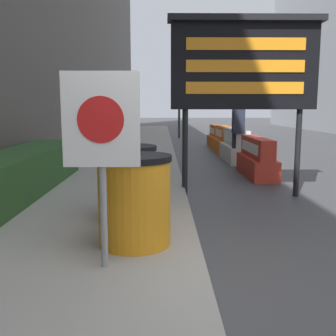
# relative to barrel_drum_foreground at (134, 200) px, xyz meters

# --- Properties ---
(ground_plane) EXTENTS (120.00, 120.00, 0.00)m
(ground_plane) POSITION_rel_barrel_drum_foreground_xyz_m (0.68, -0.74, -0.63)
(ground_plane) COLOR #3F3F42
(sidewalk_left) EXTENTS (3.35, 56.00, 0.17)m
(sidewalk_left) POSITION_rel_barrel_drum_foreground_xyz_m (-1.00, -0.74, -0.55)
(sidewalk_left) COLOR gray
(sidewalk_left) RESTS_ON ground_plane
(hedge_strip) EXTENTS (0.90, 5.46, 0.69)m
(hedge_strip) POSITION_rel_barrel_drum_foreground_xyz_m (-2.07, 2.19, -0.12)
(hedge_strip) COLOR #284C23
(hedge_strip) RESTS_ON sidewalk_left
(barrel_drum_foreground) EXTENTS (0.76, 0.76, 0.92)m
(barrel_drum_foreground) POSITION_rel_barrel_drum_foreground_xyz_m (0.00, 0.00, 0.00)
(barrel_drum_foreground) COLOR orange
(barrel_drum_foreground) RESTS_ON sidewalk_left
(barrel_drum_middle) EXTENTS (0.76, 0.76, 0.92)m
(barrel_drum_middle) POSITION_rel_barrel_drum_foreground_xyz_m (-0.17, 0.98, 0.00)
(barrel_drum_middle) COLOR orange
(barrel_drum_middle) RESTS_ON sidewalk_left
(warning_sign) EXTENTS (0.65, 0.08, 1.69)m
(warning_sign) POSITION_rel_barrel_drum_foreground_xyz_m (-0.23, -0.60, 0.71)
(warning_sign) COLOR gray
(warning_sign) RESTS_ON sidewalk_left
(message_board) EXTENTS (2.61, 0.36, 3.07)m
(message_board) POSITION_rel_barrel_drum_foreground_xyz_m (1.68, 2.93, 1.64)
(message_board) COLOR black
(message_board) RESTS_ON ground_plane
(jersey_barrier_red_striped) EXTENTS (0.55, 1.98, 0.89)m
(jersey_barrier_red_striped) POSITION_rel_barrel_drum_foreground_xyz_m (2.46, 5.03, -0.24)
(jersey_barrier_red_striped) COLOR red
(jersey_barrier_red_striped) RESTS_ON ground_plane
(jersey_barrier_white) EXTENTS (0.64, 2.14, 0.95)m
(jersey_barrier_white) POSITION_rel_barrel_drum_foreground_xyz_m (2.46, 7.63, -0.22)
(jersey_barrier_white) COLOR silver
(jersey_barrier_white) RESTS_ON ground_plane
(jersey_barrier_orange_near) EXTENTS (0.61, 1.69, 0.93)m
(jersey_barrier_orange_near) POSITION_rel_barrel_drum_foreground_xyz_m (2.46, 9.87, -0.23)
(jersey_barrier_orange_near) COLOR orange
(jersey_barrier_orange_near) RESTS_ON ground_plane
(jersey_barrier_orange_far) EXTENTS (0.55, 1.68, 0.87)m
(jersey_barrier_orange_far) POSITION_rel_barrel_drum_foreground_xyz_m (2.46, 11.94, -0.25)
(jersey_barrier_orange_far) COLOR orange
(jersey_barrier_orange_far) RESTS_ON ground_plane
(traffic_cone_near) EXTENTS (0.44, 0.44, 0.78)m
(traffic_cone_near) POSITION_rel_barrel_drum_foreground_xyz_m (3.02, 12.64, -0.25)
(traffic_cone_near) COLOR black
(traffic_cone_near) RESTS_ON ground_plane
(traffic_light_near_curb) EXTENTS (0.28, 0.45, 3.56)m
(traffic_light_near_curb) POSITION_rel_barrel_drum_foreground_xyz_m (1.17, 16.79, 1.96)
(traffic_light_near_curb) COLOR #2D2D30
(traffic_light_near_curb) RESTS_ON ground_plane
(pedestrian_worker) EXTENTS (0.31, 0.49, 1.84)m
(pedestrian_worker) POSITION_rel_barrel_drum_foreground_xyz_m (2.33, 6.69, 0.45)
(pedestrian_worker) COLOR #23283D
(pedestrian_worker) RESTS_ON ground_plane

